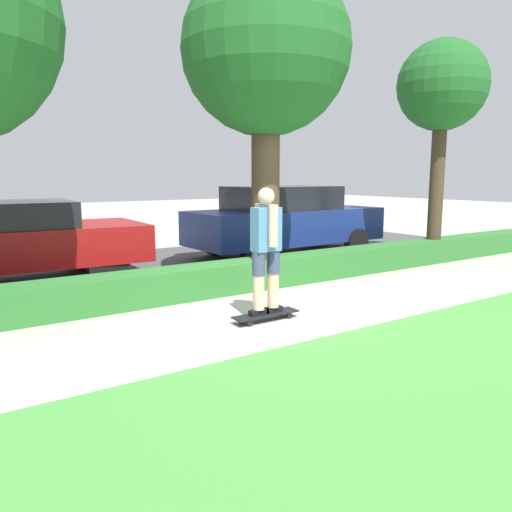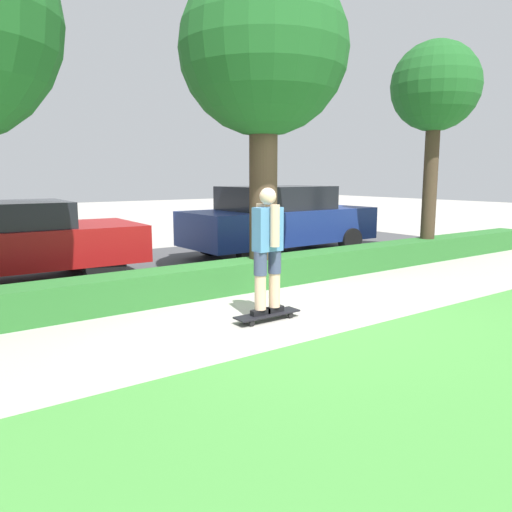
{
  "view_description": "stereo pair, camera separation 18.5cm",
  "coord_description": "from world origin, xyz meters",
  "px_view_note": "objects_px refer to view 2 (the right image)",
  "views": [
    {
      "loc": [
        -4.06,
        -5.12,
        1.84
      ],
      "look_at": [
        -0.2,
        0.6,
        0.72
      ],
      "focal_mm": 35.0,
      "sensor_mm": 36.0,
      "label": 1
    },
    {
      "loc": [
        -4.21,
        -5.02,
        1.84
      ],
      "look_at": [
        -0.2,
        0.6,
        0.72
      ],
      "focal_mm": 35.0,
      "sensor_mm": 36.0,
      "label": 2
    }
  ],
  "objects_px": {
    "tree_far": "(435,91)",
    "parked_car_front": "(1,241)",
    "skateboard": "(267,315)",
    "skater_person": "(268,248)",
    "tree_mid": "(264,54)",
    "parked_car_middle": "(280,220)"
  },
  "relations": [
    {
      "from": "skateboard",
      "to": "skater_person",
      "type": "distance_m",
      "value": 0.87
    },
    {
      "from": "skateboard",
      "to": "skater_person",
      "type": "bearing_deg",
      "value": 165.96
    },
    {
      "from": "skater_person",
      "to": "parked_car_front",
      "type": "distance_m",
      "value": 4.79
    },
    {
      "from": "skater_person",
      "to": "parked_car_front",
      "type": "xyz_separation_m",
      "value": [
        -2.4,
        4.14,
        -0.18
      ]
    },
    {
      "from": "tree_mid",
      "to": "tree_far",
      "type": "distance_m",
      "value": 4.5
    },
    {
      "from": "tree_mid",
      "to": "parked_car_middle",
      "type": "relative_size",
      "value": 1.09
    },
    {
      "from": "parked_car_front",
      "to": "skateboard",
      "type": "bearing_deg",
      "value": -57.77
    },
    {
      "from": "parked_car_middle",
      "to": "skater_person",
      "type": "bearing_deg",
      "value": -131.35
    },
    {
      "from": "tree_far",
      "to": "parked_car_front",
      "type": "height_order",
      "value": "tree_far"
    },
    {
      "from": "skateboard",
      "to": "parked_car_middle",
      "type": "bearing_deg",
      "value": 50.05
    },
    {
      "from": "skater_person",
      "to": "tree_far",
      "type": "xyz_separation_m",
      "value": [
        5.68,
        1.71,
        2.66
      ]
    },
    {
      "from": "skateboard",
      "to": "tree_far",
      "type": "relative_size",
      "value": 0.2
    },
    {
      "from": "skater_person",
      "to": "tree_far",
      "type": "relative_size",
      "value": 0.35
    },
    {
      "from": "parked_car_front",
      "to": "parked_car_middle",
      "type": "relative_size",
      "value": 0.95
    },
    {
      "from": "tree_far",
      "to": "parked_car_front",
      "type": "relative_size",
      "value": 1.03
    },
    {
      "from": "tree_far",
      "to": "skater_person",
      "type": "bearing_deg",
      "value": -163.21
    },
    {
      "from": "tree_mid",
      "to": "parked_car_front",
      "type": "relative_size",
      "value": 1.14
    },
    {
      "from": "skateboard",
      "to": "parked_car_middle",
      "type": "relative_size",
      "value": 0.19
    },
    {
      "from": "parked_car_front",
      "to": "skater_person",
      "type": "bearing_deg",
      "value": -57.77
    },
    {
      "from": "skateboard",
      "to": "tree_mid",
      "type": "xyz_separation_m",
      "value": [
        1.18,
        1.7,
        3.65
      ]
    },
    {
      "from": "tree_mid",
      "to": "skater_person",
      "type": "bearing_deg",
      "value": -124.84
    },
    {
      "from": "tree_mid",
      "to": "parked_car_front",
      "type": "height_order",
      "value": "tree_mid"
    }
  ]
}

